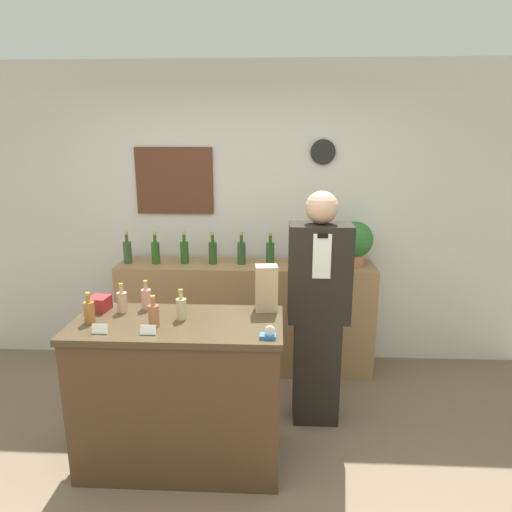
{
  "coord_description": "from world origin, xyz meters",
  "views": [
    {
      "loc": [
        0.34,
        -2.1,
        2.06
      ],
      "look_at": [
        0.19,
        1.09,
        1.23
      ],
      "focal_mm": 32.0,
      "sensor_mm": 36.0,
      "label": 1
    }
  ],
  "objects": [
    {
      "name": "counter_bottle_0",
      "position": [
        -0.78,
        0.41,
        1.05
      ],
      "size": [
        0.06,
        0.06,
        0.19
      ],
      "color": "#9C632E",
      "rests_on": "display_counter"
    },
    {
      "name": "shelf_bottle_1",
      "position": [
        -0.72,
        1.71,
        1.09
      ],
      "size": [
        0.07,
        0.07,
        0.28
      ],
      "color": "#2A551D",
      "rests_on": "back_shelf"
    },
    {
      "name": "gift_box",
      "position": [
        -0.8,
        0.61,
        1.02
      ],
      "size": [
        0.13,
        0.14,
        0.09
      ],
      "color": "maroon",
      "rests_on": "display_counter"
    },
    {
      "name": "shelf_bottle_2",
      "position": [
        -0.47,
        1.74,
        1.09
      ],
      "size": [
        0.07,
        0.07,
        0.28
      ],
      "color": "#27541D",
      "rests_on": "back_shelf"
    },
    {
      "name": "counter_bottle_2",
      "position": [
        -0.5,
        0.66,
        1.05
      ],
      "size": [
        0.06,
        0.06,
        0.19
      ],
      "color": "tan",
      "rests_on": "display_counter"
    },
    {
      "name": "back_shelf",
      "position": [
        0.07,
        1.73,
        0.49
      ],
      "size": [
        2.24,
        0.42,
        0.99
      ],
      "color": "#9E754C",
      "rests_on": "ground_plane"
    },
    {
      "name": "paper_bag",
      "position": [
        0.28,
        0.67,
        1.13
      ],
      "size": [
        0.15,
        0.12,
        0.3
      ],
      "color": "tan",
      "rests_on": "display_counter"
    },
    {
      "name": "shopkeeper",
      "position": [
        0.64,
        0.97,
        0.85
      ],
      "size": [
        0.43,
        0.27,
        1.71
      ],
      "color": "black",
      "rests_on": "ground_plane"
    },
    {
      "name": "shelf_bottle_6",
      "position": [
        0.53,
        1.72,
        1.09
      ],
      "size": [
        0.07,
        0.07,
        0.28
      ],
      "color": "#2E4D1C",
      "rests_on": "back_shelf"
    },
    {
      "name": "shelf_bottle_4",
      "position": [
        0.03,
        1.74,
        1.09
      ],
      "size": [
        0.07,
        0.07,
        0.28
      ],
      "color": "#2B4E28",
      "rests_on": "back_shelf"
    },
    {
      "name": "shelf_bottle_5",
      "position": [
        0.28,
        1.74,
        1.09
      ],
      "size": [
        0.07,
        0.07,
        0.28
      ],
      "color": "#295426",
      "rests_on": "back_shelf"
    },
    {
      "name": "shelf_bottle_0",
      "position": [
        -0.97,
        1.72,
        1.09
      ],
      "size": [
        0.07,
        0.07,
        0.28
      ],
      "color": "#324C29",
      "rests_on": "back_shelf"
    },
    {
      "name": "counter_bottle_4",
      "position": [
        -0.24,
        0.49,
        1.05
      ],
      "size": [
        0.06,
        0.06,
        0.19
      ],
      "color": "tan",
      "rests_on": "display_counter"
    },
    {
      "name": "shelf_bottle_7",
      "position": [
        0.78,
        1.73,
        1.09
      ],
      "size": [
        0.07,
        0.07,
        0.28
      ],
      "color": "#305721",
      "rests_on": "back_shelf"
    },
    {
      "name": "back_wall",
      "position": [
        -0.01,
        2.0,
        1.35
      ],
      "size": [
        5.2,
        0.09,
        2.7
      ],
      "color": "silver",
      "rests_on": "ground_plane"
    },
    {
      "name": "display_counter",
      "position": [
        -0.26,
        0.45,
        0.49
      ],
      "size": [
        1.28,
        0.59,
        0.98
      ],
      "color": "#4C331E",
      "rests_on": "ground_plane"
    },
    {
      "name": "counter_bottle_3",
      "position": [
        -0.38,
        0.38,
        1.05
      ],
      "size": [
        0.06,
        0.06,
        0.19
      ],
      "color": "#9F613C",
      "rests_on": "display_counter"
    },
    {
      "name": "potted_plant",
      "position": [
        1.0,
        1.72,
        1.2
      ],
      "size": [
        0.31,
        0.31,
        0.39
      ],
      "color": "#B27047",
      "rests_on": "back_shelf"
    },
    {
      "name": "price_card_left",
      "position": [
        -0.66,
        0.26,
        1.0
      ],
      "size": [
        0.09,
        0.02,
        0.06
      ],
      "color": "white",
      "rests_on": "display_counter"
    },
    {
      "name": "tape_dispenser",
      "position": [
        0.3,
        0.24,
        1.0
      ],
      "size": [
        0.09,
        0.06,
        0.07
      ],
      "color": "#2D66A8",
      "rests_on": "display_counter"
    },
    {
      "name": "counter_bottle_1",
      "position": [
        -0.64,
        0.59,
        1.05
      ],
      "size": [
        0.06,
        0.06,
        0.19
      ],
      "color": "tan",
      "rests_on": "display_counter"
    },
    {
      "name": "price_card_right",
      "position": [
        -0.38,
        0.26,
        1.0
      ],
      "size": [
        0.09,
        0.02,
        0.06
      ],
      "color": "white",
      "rests_on": "display_counter"
    },
    {
      "name": "shelf_bottle_3",
      "position": [
        -0.22,
        1.73,
        1.09
      ],
      "size": [
        0.07,
        0.07,
        0.28
      ],
      "color": "#2C4D1E",
      "rests_on": "back_shelf"
    }
  ]
}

